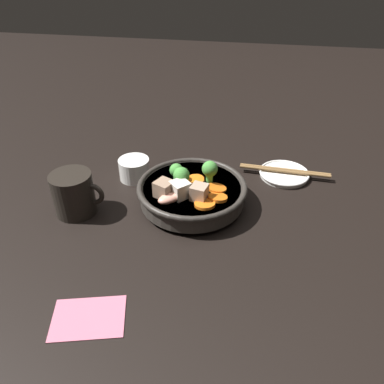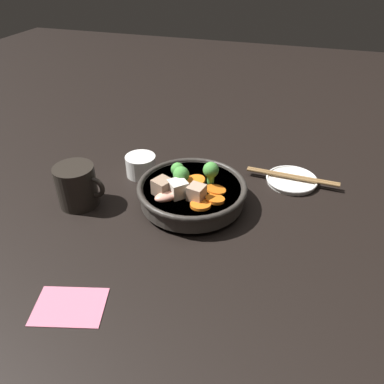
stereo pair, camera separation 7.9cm
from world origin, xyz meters
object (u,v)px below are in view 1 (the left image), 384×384
Objects in this scene: dark_mug at (74,194)px; chopsticks_pair at (285,170)px; side_saucer at (284,174)px; tea_cup at (134,169)px; stirfry_bowl at (192,191)px.

chopsticks_pair is at bearing 27.29° from dark_mug.
tea_cup reaches higher than side_saucer.
stirfry_bowl is 1.95× the size of side_saucer.
tea_cup is at bearing 62.05° from dark_mug.
stirfry_bowl is 0.25m from side_saucer.
tea_cup is 0.34× the size of chopsticks_pair.
side_saucer is 0.49m from dark_mug.
stirfry_bowl reaches higher than tea_cup.
side_saucer is 1.65× the size of tea_cup.
dark_mug is at bearing -152.71° from chopsticks_pair.
dark_mug is at bearing -163.66° from stirfry_bowl.
dark_mug is (-0.23, -0.07, 0.01)m from stirfry_bowl.
stirfry_bowl is 0.24m from dark_mug.
stirfry_bowl is at bearing -27.78° from tea_cup.
side_saucer is 0.36m from tea_cup.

